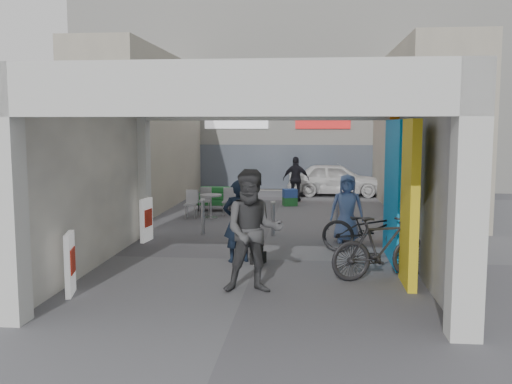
# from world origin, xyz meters

# --- Properties ---
(ground) EXTENTS (90.00, 90.00, 0.00)m
(ground) POSITION_xyz_m (0.00, 0.00, 0.00)
(ground) COLOR #535358
(ground) RESTS_ON ground
(arcade_canopy) EXTENTS (6.40, 6.45, 6.40)m
(arcade_canopy) POSITION_xyz_m (0.54, -0.82, 2.30)
(arcade_canopy) COLOR beige
(arcade_canopy) RESTS_ON ground
(far_building) EXTENTS (18.00, 4.08, 8.00)m
(far_building) POSITION_xyz_m (-0.00, 13.99, 3.99)
(far_building) COLOR silver
(far_building) RESTS_ON ground
(plaza_bldg_left) EXTENTS (2.00, 9.00, 5.00)m
(plaza_bldg_left) POSITION_xyz_m (-4.50, 7.50, 2.50)
(plaza_bldg_left) COLOR #A79E8A
(plaza_bldg_left) RESTS_ON ground
(plaza_bldg_right) EXTENTS (2.00, 9.00, 5.00)m
(plaza_bldg_right) POSITION_xyz_m (4.50, 7.50, 2.50)
(plaza_bldg_right) COLOR #A79E8A
(plaza_bldg_right) RESTS_ON ground
(bollard_left) EXTENTS (0.09, 0.09, 0.87)m
(bollard_left) POSITION_xyz_m (-1.60, 2.55, 0.43)
(bollard_left) COLOR #999BA1
(bollard_left) RESTS_ON ground
(bollard_center) EXTENTS (0.09, 0.09, 0.83)m
(bollard_center) POSITION_xyz_m (0.14, 2.53, 0.41)
(bollard_center) COLOR #999BA1
(bollard_center) RESTS_ON ground
(bollard_right) EXTENTS (0.09, 0.09, 0.96)m
(bollard_right) POSITION_xyz_m (1.70, 2.58, 0.48)
(bollard_right) COLOR #999BA1
(bollard_right) RESTS_ON ground
(advert_board_near) EXTENTS (0.21, 0.55, 1.00)m
(advert_board_near) POSITION_xyz_m (-2.75, -2.67, 0.51)
(advert_board_near) COLOR silver
(advert_board_near) RESTS_ON ground
(advert_board_far) EXTENTS (0.16, 0.56, 1.00)m
(advert_board_far) POSITION_xyz_m (-2.75, 1.57, 0.51)
(advert_board_far) COLOR silver
(advert_board_far) RESTS_ON ground
(cafe_set) EXTENTS (1.35, 1.09, 0.82)m
(cafe_set) POSITION_xyz_m (-1.97, 5.34, 0.29)
(cafe_set) COLOR #A8A7AC
(cafe_set) RESTS_ON ground
(produce_stand) EXTENTS (1.11, 0.60, 0.73)m
(produce_stand) POSITION_xyz_m (-1.99, 6.49, 0.29)
(produce_stand) COLOR black
(produce_stand) RESTS_ON ground
(crate_stack) EXTENTS (0.53, 0.46, 0.56)m
(crate_stack) POSITION_xyz_m (0.35, 7.78, 0.28)
(crate_stack) COLOR #1B6126
(crate_stack) RESTS_ON ground
(border_collie) EXTENTS (0.22, 0.44, 0.61)m
(border_collie) POSITION_xyz_m (0.04, -0.42, 0.24)
(border_collie) COLOR black
(border_collie) RESTS_ON ground
(man_with_dog) EXTENTS (0.70, 0.59, 1.63)m
(man_with_dog) POSITION_xyz_m (-0.37, -0.22, 0.81)
(man_with_dog) COLOR black
(man_with_dog) RESTS_ON ground
(man_back_turned) EXTENTS (1.05, 0.87, 2.00)m
(man_back_turned) POSITION_xyz_m (0.14, -2.24, 1.00)
(man_back_turned) COLOR #3B3C3E
(man_back_turned) RESTS_ON ground
(man_elderly) EXTENTS (0.78, 0.52, 1.57)m
(man_elderly) POSITION_xyz_m (1.89, 1.94, 0.79)
(man_elderly) COLOR #617EBD
(man_elderly) RESTS_ON ground
(man_crates) EXTENTS (0.95, 0.45, 1.59)m
(man_crates) POSITION_xyz_m (0.53, 8.92, 0.79)
(man_crates) COLOR black
(man_crates) RESTS_ON ground
(bicycle_front) EXTENTS (2.14, 1.15, 1.07)m
(bicycle_front) POSITION_xyz_m (2.30, 0.71, 0.53)
(bicycle_front) COLOR black
(bicycle_front) RESTS_ON ground
(bicycle_rear) EXTENTS (1.93, 1.12, 1.12)m
(bicycle_rear) POSITION_xyz_m (2.30, -1.28, 0.56)
(bicycle_rear) COLOR black
(bicycle_rear) RESTS_ON ground
(white_van) EXTENTS (3.69, 1.52, 1.25)m
(white_van) POSITION_xyz_m (2.00, 10.80, 0.63)
(white_van) COLOR silver
(white_van) RESTS_ON ground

